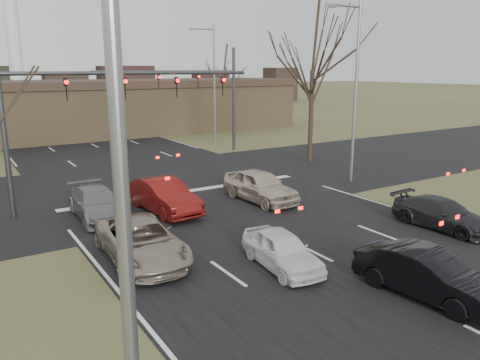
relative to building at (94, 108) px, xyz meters
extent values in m
plane|color=#4F512B|center=(-2.00, -38.00, -2.67)|extent=(360.00, 360.00, 0.00)
cube|color=black|center=(-2.00, 22.00, -2.66)|extent=(14.00, 300.00, 0.02)
cube|color=black|center=(-2.00, -23.00, -2.65)|extent=(200.00, 14.00, 0.02)
cube|color=olive|center=(0.00, 0.00, -0.37)|extent=(42.00, 10.00, 4.60)
cube|color=#38281E|center=(0.00, 0.00, 2.28)|extent=(42.40, 10.40, 0.70)
cylinder|color=silver|center=(4.00, 82.00, 14.33)|extent=(3.20, 3.20, 34.00)
cylinder|color=#383A3D|center=(-10.50, -25.00, 1.33)|extent=(0.24, 0.24, 8.00)
cylinder|color=#383A3D|center=(-4.50, -25.00, 3.53)|extent=(12.00, 0.18, 0.18)
imported|color=black|center=(-7.83, -25.00, 2.83)|extent=(0.16, 0.20, 1.00)
imported|color=black|center=(-5.17, -25.00, 2.83)|extent=(0.16, 0.20, 1.00)
imported|color=black|center=(-2.50, -25.00, 2.83)|extent=(0.16, 0.20, 1.00)
imported|color=black|center=(0.17, -25.00, 2.83)|extent=(0.16, 0.20, 1.00)
cylinder|color=#383A3D|center=(7.00, -15.00, 1.33)|extent=(0.24, 0.24, 8.00)
cylinder|color=#383A3D|center=(1.50, -15.00, 3.53)|extent=(11.00, 0.18, 0.18)
imported|color=black|center=(3.86, -15.00, 2.83)|extent=(0.16, 0.20, 1.00)
imported|color=black|center=(0.71, -15.00, 2.83)|extent=(0.16, 0.20, 1.00)
imported|color=black|center=(-2.43, -15.00, 2.83)|extent=(0.16, 0.20, 1.00)
cylinder|color=gray|center=(-11.00, -42.00, 2.33)|extent=(0.18, 0.18, 10.00)
cylinder|color=gray|center=(7.00, -28.00, 2.33)|extent=(0.18, 0.18, 10.00)
cylinder|color=gray|center=(6.00, -28.00, 6.93)|extent=(2.00, 0.12, 0.12)
cube|color=gray|center=(5.00, -28.00, 6.88)|extent=(0.50, 0.25, 0.15)
cylinder|color=gray|center=(7.50, -11.00, 2.33)|extent=(0.18, 0.18, 10.00)
cylinder|color=gray|center=(6.50, -11.00, 6.93)|extent=(2.00, 0.12, 0.12)
cube|color=gray|center=(5.50, -11.00, 6.88)|extent=(0.50, 0.25, 0.15)
cylinder|color=black|center=(9.00, -22.00, 0.50)|extent=(0.32, 0.32, 6.33)
cylinder|color=black|center=(13.00, -3.00, -0.19)|extent=(0.32, 0.32, 4.95)
imported|color=gray|center=(-7.40, -32.45, -1.98)|extent=(2.57, 5.08, 1.38)
imported|color=white|center=(-3.72, -35.49, -2.05)|extent=(1.84, 3.74, 1.23)
imported|color=black|center=(-1.46, -39.34, -1.97)|extent=(1.95, 4.33, 1.38)
imported|color=black|center=(4.22, -35.88, -2.06)|extent=(1.92, 4.28, 1.22)
imported|color=slate|center=(-7.36, -26.95, -2.01)|extent=(1.94, 4.58, 1.32)
imported|color=#64110E|center=(-4.54, -27.70, -1.91)|extent=(1.99, 4.72, 1.52)
imported|color=beige|center=(0.22, -28.54, -1.89)|extent=(2.02, 4.64, 1.56)
camera|label=1|loc=(-12.55, -46.91, 3.72)|focal=35.00mm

